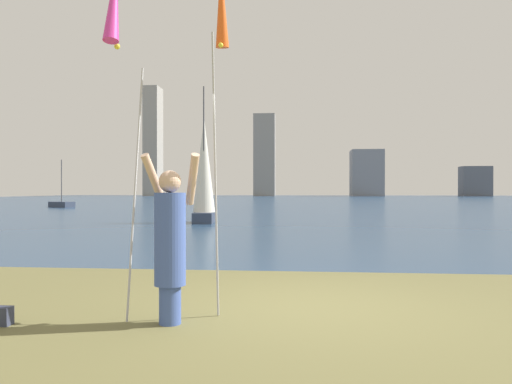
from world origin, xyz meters
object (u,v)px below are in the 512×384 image
bag (2,316)px  sailboat_3 (62,204)px  sailboat_4 (204,173)px  kite_flag_right (221,14)px  kite_flag_left (116,13)px  person (170,240)px

bag → sailboat_3: sailboat_3 is taller
sailboat_4 → kite_flag_right: bearing=-78.0°
bag → kite_flag_left: bearing=-6.5°
bag → sailboat_4: 17.07m
bag → sailboat_4: bearing=94.0°
person → kite_flag_right: bearing=40.4°
kite_flag_left → person: bearing=40.2°
person → kite_flag_right: size_ratio=0.44×
person → sailboat_4: bearing=87.9°
kite_flag_left → sailboat_4: bearing=98.3°
kite_flag_left → kite_flag_right: kite_flag_right is taller
kite_flag_right → sailboat_3: (-18.69, 33.76, -3.28)m
kite_flag_left → sailboat_3: bearing=117.1°
person → kite_flag_left: bearing=-152.0°
sailboat_4 → kite_flag_left: bearing=-81.7°
kite_flag_right → sailboat_4: 16.48m
person → kite_flag_right: (0.46, 0.60, 2.64)m
sailboat_4 → bag: bearing=-86.0°
kite_flag_left → sailboat_3: size_ratio=0.98×
kite_flag_right → bag: size_ratio=21.20×
sailboat_3 → person: bearing=-62.0°
bag → sailboat_3: bearing=115.4°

